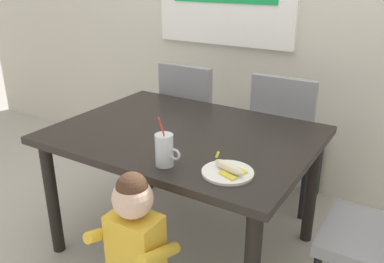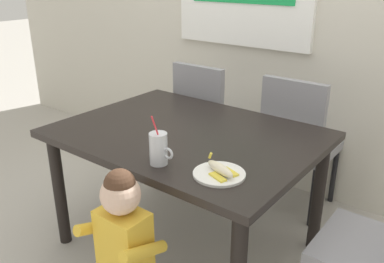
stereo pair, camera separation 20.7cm
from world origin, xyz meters
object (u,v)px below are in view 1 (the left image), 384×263
Objects in this scene: dining_chair_left at (193,118)px; peeled_banana at (229,168)px; dining_chair_right at (285,134)px; milk_cup at (165,152)px; toddler_standing at (135,239)px; dining_table at (184,147)px; snack_plate at (228,172)px.

dining_chair_left is 5.49× the size of peeled_banana.
dining_chair_right is 3.89× the size of milk_cup.
milk_cup is (0.52, -1.10, 0.28)m from dining_chair_left.
milk_cup reaches higher than dining_chair_left.
milk_cup is at bearing 96.65° from toddler_standing.
dining_chair_left is at bearing 117.75° from dining_table.
peeled_banana reaches higher than snack_plate.
toddler_standing is at bearing -126.41° from peeled_banana.
toddler_standing is 0.49m from snack_plate.
milk_cup is at bearing 115.34° from dining_chair_left.
peeled_banana is (0.11, -1.08, 0.24)m from dining_chair_right.
toddler_standing reaches higher than snack_plate.
dining_chair_right is at bearing 84.01° from toddler_standing.
dining_chair_right is 1.20m from milk_cup.
peeled_banana is (0.01, -0.00, 0.03)m from snack_plate.
snack_plate is (0.10, -1.07, 0.21)m from dining_chair_right.
dining_table is 0.45m from milk_cup.
dining_chair_left is 1.15× the size of toddler_standing.
dining_table is at bearing 143.58° from snack_plate.
dining_table is 1.67× the size of toddler_standing.
milk_cup is at bearing 81.05° from dining_chair_right.
peeled_banana is at bearing 128.26° from dining_chair_left.
milk_cup reaches higher than dining_chair_right.
snack_plate is (0.81, -1.03, 0.21)m from dining_chair_left.
dining_chair_right is at bearing -176.30° from dining_chair_left.
milk_cup is 1.41× the size of peeled_banana.
snack_plate is (0.28, 0.08, -0.06)m from milk_cup.
toddler_standing is 4.79× the size of peeled_banana.
dining_chair_right is (0.70, 0.05, 0.00)m from dining_chair_left.
dining_table is 1.46× the size of dining_chair_right.
peeled_banana is at bearing 95.72° from dining_chair_right.
dining_chair_left is 3.89× the size of milk_cup.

